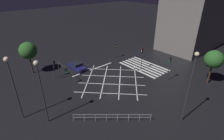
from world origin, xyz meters
The scene contains 15 objects.
ground_plane centered at (0.00, 0.00, 0.00)m, with size 200.00×200.00×0.00m, color black.
road_markings centered at (0.36, -5.38, 0.00)m, with size 13.79×17.78×0.01m.
office_building centered at (0.01, -36.01, 9.25)m, with size 10.06×35.74×18.50m.
traffic_light_se_main centered at (7.00, -7.16, 2.31)m, with size 0.39×0.36×3.22m.
traffic_light_ne_cross centered at (7.21, 6.90, 2.40)m, with size 0.36×0.39×3.35m.
traffic_light_sw_cross centered at (-6.26, -7.08, 3.14)m, with size 0.36×0.39×4.41m.
traffic_light_ne_main centered at (4.67, 6.50, 2.43)m, with size 3.11×0.36×3.27m.
traffic_light_median_south centered at (-0.53, -6.87, 3.21)m, with size 0.36×0.39×4.51m.
street_lamp_east centered at (-2.51, 12.38, 5.96)m, with size 0.56×0.56×8.05m.
street_lamp_west centered at (-12.99, -0.07, 5.94)m, with size 0.47×0.47×8.90m.
street_lamp_far centered at (0.13, 14.49, 6.14)m, with size 0.58×0.58×8.21m.
street_tree_near centered at (11.60, 9.40, 4.42)m, with size 3.02×3.02×5.94m.
street_tree_far centered at (-11.18, -11.47, 4.30)m, with size 2.86×2.86×5.76m.
waiting_car centered at (7.57, 2.29, 0.62)m, with size 4.31×1.83×1.32m.
pedestrian_railing centered at (-7.55, 6.52, 0.67)m, with size 6.15×7.12×1.05m.
Camera 1 is at (-19.79, 17.09, 15.13)m, focal length 28.00 mm.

